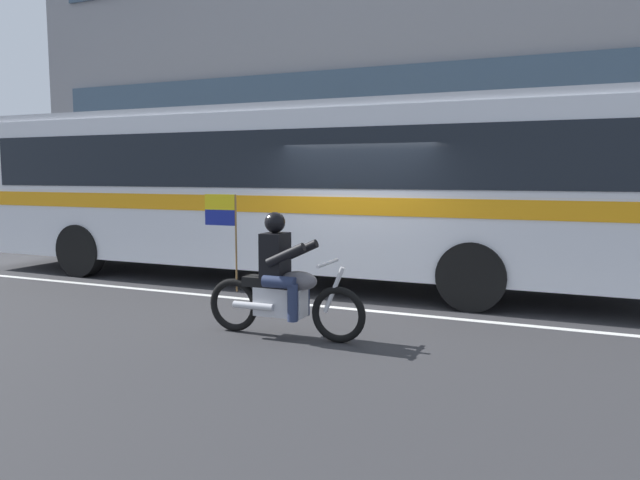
% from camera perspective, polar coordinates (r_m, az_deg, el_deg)
% --- Properties ---
extents(ground_plane, '(60.00, 60.00, 0.00)m').
position_cam_1_polar(ground_plane, '(9.86, 3.54, -5.71)').
color(ground_plane, '#2B2B2D').
extents(sidewalk_curb, '(28.00, 3.80, 0.15)m').
position_cam_1_polar(sidewalk_curb, '(14.67, 10.41, -1.55)').
color(sidewalk_curb, gray).
rests_on(sidewalk_curb, ground_plane).
extents(lane_center_stripe, '(26.60, 0.14, 0.01)m').
position_cam_1_polar(lane_center_stripe, '(9.31, 2.26, -6.39)').
color(lane_center_stripe, silver).
rests_on(lane_center_stripe, ground_plane).
extents(office_building_facade, '(28.00, 0.89, 12.02)m').
position_cam_1_polar(office_building_facade, '(17.24, 12.68, 19.43)').
color(office_building_facade, gray).
rests_on(office_building_facade, ground_plane).
extents(transit_bus, '(13.08, 2.64, 3.22)m').
position_cam_1_polar(transit_bus, '(11.46, -2.86, 5.46)').
color(transit_bus, silver).
rests_on(transit_bus, ground_plane).
extents(motorcycle_with_rider, '(2.20, 0.64, 1.78)m').
position_cam_1_polar(motorcycle_with_rider, '(7.63, -3.56, -4.14)').
color(motorcycle_with_rider, black).
rests_on(motorcycle_with_rider, ground_plane).
extents(fire_hydrant, '(0.22, 0.30, 0.75)m').
position_cam_1_polar(fire_hydrant, '(13.51, 7.51, -0.27)').
color(fire_hydrant, gold).
rests_on(fire_hydrant, sidewalk_curb).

